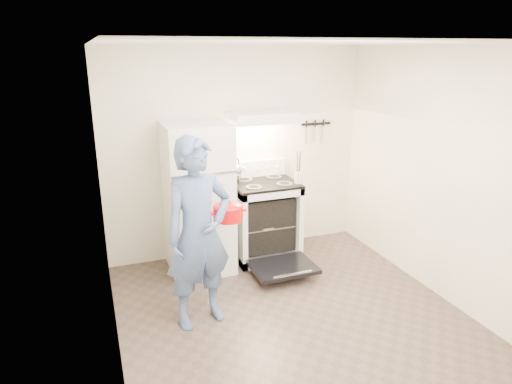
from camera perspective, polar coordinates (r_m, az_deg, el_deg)
floor at (r=4.47m, az=5.27°, el=-15.99°), size 3.60×3.60×0.00m
back_wall at (r=5.53m, az=-2.41°, el=4.87°), size 3.20×0.02×2.50m
refrigerator at (r=5.17m, az=-7.27°, el=-0.79°), size 0.70×0.70×1.70m
stove_body at (r=5.55m, az=1.01°, el=-3.63°), size 0.76×0.65×0.92m
cooktop at (r=5.39m, az=1.03°, el=1.08°), size 0.76×0.65×0.03m
backsplash at (r=5.62m, az=-0.02°, el=2.98°), size 0.76×0.07×0.20m
oven_door at (r=5.18m, az=3.41°, el=-9.32°), size 0.70×0.54×0.04m
oven_rack at (r=5.55m, az=1.00°, el=-3.82°), size 0.60×0.52×0.01m
range_hood at (r=5.30m, az=0.78°, el=9.37°), size 0.76×0.50×0.12m
knife_strip at (r=5.87m, az=7.50°, el=8.45°), size 0.40×0.02×0.03m
pizza_stone at (r=5.47m, az=0.95°, el=-4.02°), size 0.37×0.37×0.02m
tea_kettle at (r=5.44m, az=-2.68°, el=2.88°), size 0.23×0.19×0.28m
utensil_jar at (r=5.26m, az=5.33°, el=1.82°), size 0.11×0.11×0.13m
person at (r=4.11m, az=-7.18°, el=-5.20°), size 0.72×0.56×1.77m
dutch_oven at (r=4.47m, az=-3.51°, el=-2.67°), size 0.36×0.29×0.24m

